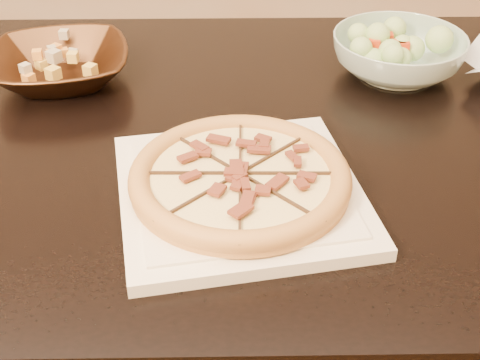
% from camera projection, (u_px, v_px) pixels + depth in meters
% --- Properties ---
extents(dining_table, '(1.41, 0.96, 0.75)m').
position_uv_depth(dining_table, '(186.00, 185.00, 1.08)').
color(dining_table, black).
rests_on(dining_table, floor).
extents(plate, '(0.37, 0.37, 0.02)m').
position_uv_depth(plate, '(240.00, 192.00, 0.87)').
color(plate, '#EFE3C7').
rests_on(plate, dining_table).
extents(pizza, '(0.29, 0.29, 0.03)m').
position_uv_depth(pizza, '(240.00, 177.00, 0.85)').
color(pizza, '#B17442').
rests_on(pizza, plate).
extents(bronze_bowl, '(0.28, 0.28, 0.06)m').
position_uv_depth(bronze_bowl, '(61.00, 66.00, 1.13)').
color(bronze_bowl, '#432815').
rests_on(bronze_bowl, dining_table).
extents(mixed_dish, '(0.09, 0.11, 0.03)m').
position_uv_depth(mixed_dish, '(56.00, 43.00, 1.10)').
color(mixed_dish, tan).
rests_on(mixed_dish, bronze_bowl).
extents(salad_bowl, '(0.24, 0.24, 0.07)m').
position_uv_depth(salad_bowl, '(398.00, 55.00, 1.14)').
color(salad_bowl, '#A8C4B6').
rests_on(salad_bowl, dining_table).
extents(salad, '(0.12, 0.11, 0.04)m').
position_uv_depth(salad, '(402.00, 26.00, 1.11)').
color(salad, '#C4E088').
rests_on(salad, salad_bowl).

